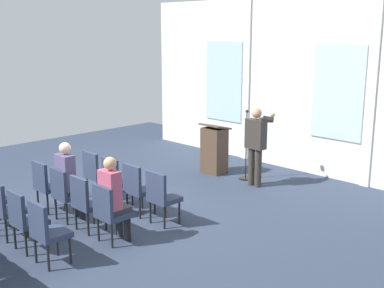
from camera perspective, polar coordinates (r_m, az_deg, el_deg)
ground_plane at (r=9.00m, az=-10.11°, el=-8.28°), size 13.10×13.10×0.00m
rear_partition at (r=12.01m, az=9.83°, el=6.84°), size 8.17×0.14×3.98m
speaker at (r=10.42m, az=7.37°, el=0.32°), size 0.52×0.69×1.67m
mic_stand at (r=11.01m, az=6.19°, el=-2.34°), size 0.28×0.28×1.55m
lectern at (r=11.40m, az=2.58°, el=-0.62°), size 0.60×0.48×1.16m
chair_r0_c0 at (r=9.86m, az=-11.01°, el=-3.14°), size 0.46×0.44×0.94m
chair_r0_c1 at (r=9.35m, az=-8.80°, el=-3.94°), size 0.46×0.44×0.94m
chair_r0_c2 at (r=8.86m, az=-6.33°, el=-4.83°), size 0.46×0.44×0.94m
chair_r0_c3 at (r=8.38m, az=-3.57°, el=-5.82°), size 0.46×0.44×0.94m
chair_r1_c0 at (r=9.35m, az=-16.40°, el=-4.34°), size 0.46×0.44×0.94m
chair_r1_c1 at (r=8.81m, az=-14.38°, el=-5.28°), size 0.46×0.44×0.94m
audience_r1_c1 at (r=8.78m, az=-14.03°, el=-3.74°), size 0.36×0.39×1.39m
chair_r1_c2 at (r=8.28m, az=-12.10°, el=-6.33°), size 0.46×0.44×0.94m
chair_r1_c3 at (r=7.77m, az=-9.49°, el=-7.52°), size 0.46×0.44×0.94m
audience_r1_c3 at (r=7.74m, az=-9.08°, el=-5.84°), size 0.36×0.39×1.37m
chair_r2_c1 at (r=8.36m, az=-20.67°, el=-6.71°), size 0.46×0.44×0.94m
chair_r2_c2 at (r=7.80m, az=-18.69°, el=-7.96°), size 0.46×0.44×0.94m
chair_r2_c3 at (r=7.26m, az=-16.40°, el=-9.38°), size 0.46×0.44×0.94m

